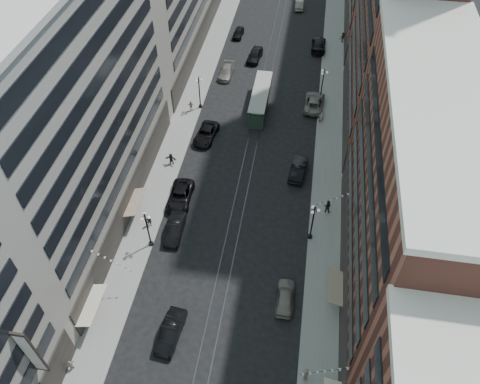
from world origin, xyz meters
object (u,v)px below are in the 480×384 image
Objects in this scene: car_9 at (238,33)px; pedestrian_5 at (171,159)px; car_5 at (171,332)px; car_11 at (314,102)px; pedestrian_extra_0 at (71,365)px; car_14 at (299,5)px; pedestrian_8 at (321,118)px; lamppost_sw_mid at (199,91)px; streetcar at (260,100)px; pedestrian_4 at (306,374)px; lamppost_sw_far at (148,229)px; lamppost_se_mid at (322,84)px; car_13 at (255,55)px; car_4 at (285,297)px; car_10 at (298,169)px; car_8 at (226,72)px; car_extra_0 at (175,229)px; pedestrian_2 at (149,221)px; car_2 at (180,196)px; car_7 at (206,134)px; pedestrian_6 at (191,106)px; pedestrian_9 at (343,37)px; pedestrian_7 at (327,206)px; car_12 at (319,44)px; lamppost_se_far at (313,222)px.

pedestrian_5 is (-3.41, -36.11, 0.30)m from car_9.
car_5 is 42.54m from car_11.
car_14 is at bearing -163.85° from pedestrian_extra_0.
car_11 is at bearing -74.09° from pedestrian_8.
car_5 is at bearing -82.02° from lamppost_sw_mid.
streetcar is 6.04× the size of pedestrian_4.
lamppost_sw_far reaches higher than pedestrian_4.
car_13 is (-11.96, 10.32, -2.20)m from lamppost_se_mid.
lamppost_se_mid is at bearing -93.97° from car_4.
car_14 is (3.56, 34.77, -0.66)m from streetcar.
car_13 is (-9.80, 47.23, 0.09)m from car_4.
pedestrian_4 is (2.65, -8.00, 0.27)m from car_4.
car_10 is 2.78× the size of pedestrian_8.
pedestrian_8 is (19.88, 12.13, 0.10)m from pedestrian_5.
car_11 reaches higher than pedestrian_extra_0.
pedestrian_4 is 43.01m from car_11.
car_extra_0 reaches higher than car_8.
pedestrian_2 is 0.89× the size of pedestrian_5.
lamppost_se_mid is 1.17× the size of car_4.
car_13 is (-9.71, 27.59, 0.00)m from car_10.
car_11 is at bearing 53.84° from car_2.
pedestrian_8 is at bearing -3.23° from lamppost_sw_mid.
car_extra_0 is at bearing -86.57° from car_9.
lamppost_se_mid reaches higher than car_7.
pedestrian_6 is 24.12m from car_extra_0.
lamppost_sw_mid is at bearing 93.38° from car_extra_0.
car_10 reaches higher than car_5.
car_13 is 17.36m from pedestrian_9.
streetcar is 2.64× the size of car_9.
pedestrian_9 reaches higher than pedestrian_6.
car_11 is 1.20× the size of car_13.
pedestrian_8 is (19.67, 23.21, 0.20)m from pedestrian_2.
pedestrian_7 is (1.33, 21.31, 0.03)m from pedestrian_4.
car_10 is at bearing -56.02° from car_8.
car_11 is at bearing -49.23° from car_9.
pedestrian_2 is 0.27× the size of car_7.
pedestrian_extra_0 is (-1.93, -41.47, -0.07)m from pedestrian_6.
car_4 is at bearing -118.43° from pedestrian_9.
lamppost_se_mid is 0.90× the size of car_12.
car_9 is 37.84m from car_10.
lamppost_sw_far is 1.00× the size of lamppost_sw_mid.
car_13 is 2.72× the size of pedestrian_9.
pedestrian_4 is at bearing 106.07° from pedestrian_6.
pedestrian_6 is at bearing -166.03° from streetcar.
lamppost_se_mid is at bearing 47.83° from pedestrian_5.
car_12 is (1.15, 52.67, 0.08)m from car_4.
lamppost_se_mid is at bearing 59.71° from car_extra_0.
lamppost_sw_mid is at bearing 128.66° from lamppost_se_far.
pedestrian_extra_0 is (-8.45, -4.81, 0.05)m from car_5.
lamppost_se_far is 1.02× the size of car_10.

